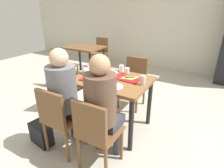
# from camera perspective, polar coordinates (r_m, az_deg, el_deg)

# --- Properties ---
(ground_plane) EXTENTS (10.00, 10.00, 0.02)m
(ground_plane) POSITION_cam_1_polar(r_m,az_deg,el_deg) (2.84, 0.00, -12.91)
(ground_plane) COLOR #B2AD9E
(back_wall) EXTENTS (10.00, 0.10, 2.80)m
(back_wall) POSITION_cam_1_polar(r_m,az_deg,el_deg) (5.32, 18.54, 19.21)
(back_wall) COLOR beige
(back_wall) RESTS_ON ground_plane
(main_table) EXTENTS (1.01, 0.77, 0.76)m
(main_table) POSITION_cam_1_polar(r_m,az_deg,el_deg) (2.51, 0.00, -0.79)
(main_table) COLOR brown
(main_table) RESTS_ON ground_plane
(chair_near_left) EXTENTS (0.40, 0.40, 0.86)m
(chair_near_left) POSITION_cam_1_polar(r_m,az_deg,el_deg) (2.19, -16.27, -9.83)
(chair_near_left) COLOR brown
(chair_near_left) RESTS_ON ground_plane
(chair_near_right) EXTENTS (0.40, 0.40, 0.86)m
(chair_near_right) POSITION_cam_1_polar(r_m,az_deg,el_deg) (1.90, -5.12, -14.39)
(chair_near_right) COLOR brown
(chair_near_right) RESTS_ON ground_plane
(chair_far_side) EXTENTS (0.40, 0.40, 0.86)m
(chair_far_side) POSITION_cam_1_polar(r_m,az_deg,el_deg) (3.20, 6.89, 1.80)
(chair_far_side) COLOR brown
(chair_far_side) RESTS_ON ground_plane
(chair_left_end) EXTENTS (0.40, 0.40, 0.86)m
(chair_left_end) POSITION_cam_1_polar(r_m,az_deg,el_deg) (3.07, -14.54, 0.25)
(chair_left_end) COLOR brown
(chair_left_end) RESTS_ON ground_plane
(person_in_red) EXTENTS (0.32, 0.42, 1.27)m
(person_in_red) POSITION_cam_1_polar(r_m,az_deg,el_deg) (2.15, -14.37, -2.64)
(person_in_red) COLOR #383842
(person_in_red) RESTS_ON ground_plane
(person_in_brown_jacket) EXTENTS (0.32, 0.42, 1.27)m
(person_in_brown_jacket) POSITION_cam_1_polar(r_m,az_deg,el_deg) (1.86, -2.93, -6.12)
(person_in_brown_jacket) COLOR #383842
(person_in_brown_jacket) RESTS_ON ground_plane
(tray_red_near) EXTENTS (0.37, 0.27, 0.02)m
(tray_red_near) POSITION_cam_1_polar(r_m,az_deg,el_deg) (2.45, -5.19, 1.54)
(tray_red_near) COLOR red
(tray_red_near) RESTS_ON main_table
(tray_red_far) EXTENTS (0.37, 0.28, 0.02)m
(tray_red_far) POSITION_cam_1_polar(r_m,az_deg,el_deg) (2.49, 4.89, 1.88)
(tray_red_far) COLOR red
(tray_red_far) RESTS_ON main_table
(paper_plate_center) EXTENTS (0.22, 0.22, 0.01)m
(paper_plate_center) POSITION_cam_1_polar(r_m,az_deg,el_deg) (2.71, -0.55, 3.71)
(paper_plate_center) COLOR white
(paper_plate_center) RESTS_ON main_table
(paper_plate_near_edge) EXTENTS (0.22, 0.22, 0.01)m
(paper_plate_near_edge) POSITION_cam_1_polar(r_m,az_deg,el_deg) (2.23, 0.66, -0.75)
(paper_plate_near_edge) COLOR white
(paper_plate_near_edge) RESTS_ON main_table
(pizza_slice_a) EXTENTS (0.19, 0.25, 0.02)m
(pizza_slice_a) POSITION_cam_1_polar(r_m,az_deg,el_deg) (2.44, -5.62, 1.86)
(pizza_slice_a) COLOR #DBAD60
(pizza_slice_a) RESTS_ON tray_red_near
(pizza_slice_b) EXTENTS (0.24, 0.23, 0.02)m
(pizza_slice_b) POSITION_cam_1_polar(r_m,az_deg,el_deg) (2.48, 5.68, 2.24)
(pizza_slice_b) COLOR #DBAD60
(pizza_slice_b) RESTS_ON tray_red_far
(plastic_cup_a) EXTENTS (0.07, 0.07, 0.10)m
(plastic_cup_a) POSITION_cam_1_polar(r_m,az_deg,el_deg) (2.73, 2.99, 4.87)
(plastic_cup_a) COLOR white
(plastic_cup_a) RESTS_ON main_table
(plastic_cup_b) EXTENTS (0.07, 0.07, 0.10)m
(plastic_cup_b) POSITION_cam_1_polar(r_m,az_deg,el_deg) (2.18, -3.73, -0.03)
(plastic_cup_b) COLOR white
(plastic_cup_b) RESTS_ON main_table
(plastic_cup_c) EXTENTS (0.07, 0.07, 0.10)m
(plastic_cup_c) POSITION_cam_1_polar(r_m,az_deg,el_deg) (2.71, -6.86, 4.55)
(plastic_cup_c) COLOR white
(plastic_cup_c) RESTS_ON main_table
(plastic_cup_d) EXTENTS (0.07, 0.07, 0.10)m
(plastic_cup_d) POSITION_cam_1_polar(r_m,az_deg,el_deg) (2.62, 4.69, 3.97)
(plastic_cup_d) COLOR white
(plastic_cup_d) RESTS_ON main_table
(soda_can) EXTENTS (0.07, 0.07, 0.12)m
(soda_can) POSITION_cam_1_polar(r_m,az_deg,el_deg) (2.29, 9.62, 1.19)
(soda_can) COLOR #B7BCC6
(soda_can) RESTS_ON main_table
(condiment_bottle) EXTENTS (0.06, 0.06, 0.16)m
(condiment_bottle) POSITION_cam_1_polar(r_m,az_deg,el_deg) (2.78, -3.73, 5.79)
(condiment_bottle) COLOR red
(condiment_bottle) RESTS_ON main_table
(foil_bundle) EXTENTS (0.10, 0.10, 0.10)m
(foil_bundle) POSITION_cam_1_polar(r_m,az_deg,el_deg) (2.67, -8.29, 4.16)
(foil_bundle) COLOR silver
(foil_bundle) RESTS_ON main_table
(handbag) EXTENTS (0.34, 0.21, 0.28)m
(handbag) POSITION_cam_1_polar(r_m,az_deg,el_deg) (2.61, -21.20, -14.31)
(handbag) COLOR black
(handbag) RESTS_ON ground_plane
(background_table) EXTENTS (0.90, 0.70, 0.76)m
(background_table) POSITION_cam_1_polar(r_m,az_deg,el_deg) (4.62, -8.70, 9.92)
(background_table) COLOR brown
(background_table) RESTS_ON ground_plane
(background_chair_near) EXTENTS (0.40, 0.40, 0.86)m
(background_chair_near) POSITION_cam_1_polar(r_m,az_deg,el_deg) (4.12, -14.91, 6.05)
(background_chair_near) COLOR brown
(background_chair_near) RESTS_ON ground_plane
(background_chair_far) EXTENTS (0.40, 0.40, 0.86)m
(background_chair_far) POSITION_cam_1_polar(r_m,az_deg,el_deg) (5.22, -3.59, 10.30)
(background_chair_far) COLOR brown
(background_chair_far) RESTS_ON ground_plane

